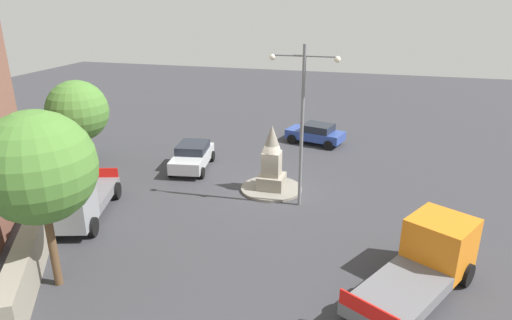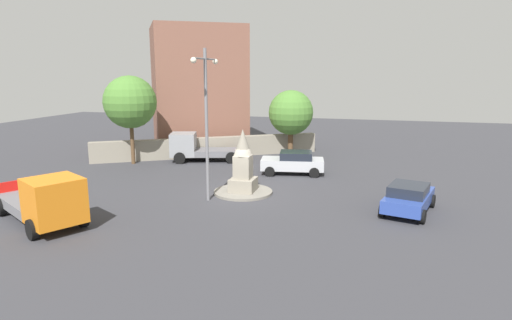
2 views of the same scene
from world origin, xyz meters
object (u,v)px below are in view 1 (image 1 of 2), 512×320
Objects in this scene: streetlamp at (302,113)px; car_blue_waiting at (316,133)px; tree_near_wall at (38,168)px; monument at (272,160)px; truck_grey_parked_left at (77,203)px; truck_orange_parked_right at (427,260)px; car_silver_far_side at (192,156)px; tree_mid_cluster at (77,111)px.

car_blue_waiting is at bearing -86.38° from streetlamp.
streetlamp is 1.22× the size of tree_near_wall.
monument is 9.52m from truck_grey_parked_left.
truck_orange_parked_right is at bearing 111.49° from car_blue_waiting.
car_blue_waiting is 0.98× the size of car_silver_far_side.
monument reaches higher than car_blue_waiting.
monument is 0.54× the size of tree_near_wall.
tree_mid_cluster is at bearing 12.14° from car_silver_far_side.
streetlamp reaches higher than tree_mid_cluster.
tree_near_wall is at bearing 50.35° from streetlamp.
tree_mid_cluster is (11.68, -0.46, 1.73)m from monument.
truck_orange_parked_right is (-12.35, 8.55, 0.31)m from car_silver_far_side.
monument is at bearing -141.76° from truck_grey_parked_left.
car_blue_waiting is 9.22m from car_silver_far_side.
monument is 3.71m from streetlamp.
tree_near_wall is (12.49, 3.26, 3.36)m from truck_orange_parked_right.
truck_grey_parked_left is (14.57, -0.83, -0.08)m from truck_orange_parked_right.
tree_near_wall reaches higher than tree_mid_cluster.
car_silver_far_side is (6.35, 6.68, 0.04)m from car_blue_waiting.
streetlamp reaches higher than truck_grey_parked_left.
streetlamp is at bearing -44.79° from truck_orange_parked_right.
truck_orange_parked_right is (-6.00, 15.23, 0.35)m from car_blue_waiting.
car_blue_waiting is at bearing -109.35° from tree_near_wall.
truck_orange_parked_right reaches higher than truck_grey_parked_left.
tree_mid_cluster is (13.41, -1.84, -1.25)m from streetlamp.
streetlamp is 10.86m from truck_grey_parked_left.
car_silver_far_side is at bearing 46.44° from car_blue_waiting.
tree_near_wall is at bearing 14.62° from truck_orange_parked_right.
streetlamp reaches higher than car_blue_waiting.
truck_orange_parked_right is 1.08× the size of truck_grey_parked_left.
monument is 5.63m from car_silver_far_side.
truck_grey_parked_left is at bearing 59.25° from car_blue_waiting.
tree_near_wall reaches higher than truck_orange_parked_right.
streetlamp is 1.84× the size of car_blue_waiting.
tree_near_wall is 1.22× the size of tree_mid_cluster.
truck_orange_parked_right is at bearing 159.12° from tree_mid_cluster.
tree_mid_cluster reaches higher than car_blue_waiting.
truck_orange_parked_right is 1.16× the size of tree_mid_cluster.
truck_orange_parked_right reaches higher than car_silver_far_side.
streetlamp is 13.60m from tree_mid_cluster.
monument reaches higher than truck_orange_parked_right.
tree_near_wall reaches higher than truck_grey_parked_left.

